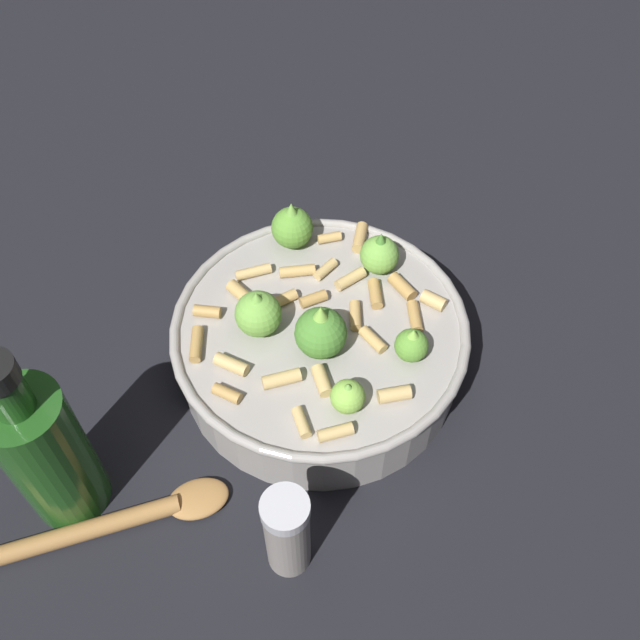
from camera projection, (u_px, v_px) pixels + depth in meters
name	position (u px, v px, depth m)	size (l,w,h in m)	color
ground_plane	(320.00, 365.00, 0.69)	(2.40, 2.40, 0.00)	black
cooking_pan	(320.00, 340.00, 0.66)	(0.27, 0.27, 0.12)	#9E9993
pepper_shaker	(287.00, 532.00, 0.54)	(0.04, 0.04, 0.10)	gray
olive_oil_bottle	(46.00, 451.00, 0.55)	(0.06, 0.06, 0.20)	#1E4C19
wooden_spoon	(120.00, 521.00, 0.59)	(0.08, 0.21, 0.02)	#9E703D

